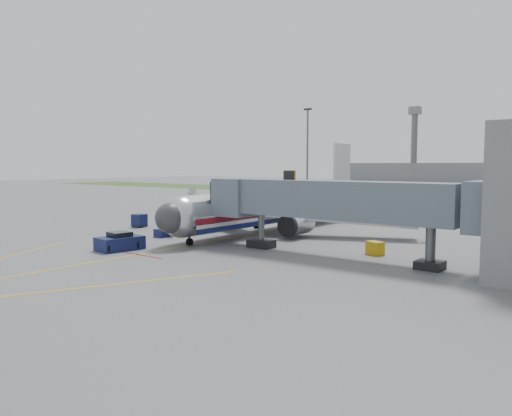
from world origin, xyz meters
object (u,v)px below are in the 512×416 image
Objects in this scene: pushback_tug at (120,242)px; airliner at (274,207)px; baggage_tug at (172,222)px; ramp_worker at (172,230)px; belt_loader at (170,231)px.

airliner is at bearing 81.06° from pushback_tug.
pushback_tug is 13.93m from baggage_tug.
ramp_worker is at bearing -113.73° from airliner.
airliner is 12.02m from belt_loader.
airliner is 8.81× the size of pushback_tug.
ramp_worker is at bearing 103.32° from pushback_tug.
pushback_tug is 1.01× the size of belt_loader.
airliner is 12.08m from ramp_worker.
belt_loader is (3.75, -3.75, -0.41)m from baggage_tug.
pushback_tug is (-2.95, -18.75, -1.99)m from airliner.
baggage_tug is (-9.61, -6.52, -1.76)m from airliner.
pushback_tug is 1.35× the size of baggage_tug.
baggage_tug is at bearing -145.86° from airliner.
ramp_worker is (-4.80, -10.93, -1.84)m from airliner.
baggage_tug is 0.75× the size of belt_loader.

